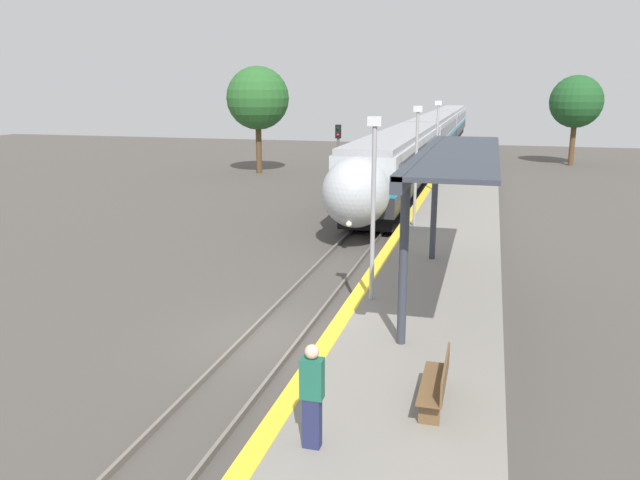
% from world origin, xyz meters
% --- Properties ---
extents(ground_plane, '(120.00, 120.00, 0.00)m').
position_xyz_m(ground_plane, '(0.00, 0.00, 0.00)').
color(ground_plane, '#4C4742').
extents(rail_left, '(0.08, 90.00, 0.15)m').
position_xyz_m(rail_left, '(-0.72, 0.00, 0.07)').
color(rail_left, slate).
rests_on(rail_left, ground_plane).
extents(rail_right, '(0.08, 90.00, 0.15)m').
position_xyz_m(rail_right, '(0.72, 0.00, 0.07)').
color(rail_right, slate).
rests_on(rail_right, ground_plane).
extents(train, '(2.91, 69.90, 3.91)m').
position_xyz_m(train, '(0.00, 43.46, 2.23)').
color(train, black).
rests_on(train, ground_plane).
extents(platform_right, '(4.07, 64.00, 0.88)m').
position_xyz_m(platform_right, '(3.73, 0.00, 0.43)').
color(platform_right, gray).
rests_on(platform_right, ground_plane).
extents(platform_bench, '(0.44, 1.78, 0.89)m').
position_xyz_m(platform_bench, '(4.57, -4.11, 1.35)').
color(platform_bench, brown).
rests_on(platform_bench, platform_right).
extents(person_waiting, '(0.36, 0.23, 1.75)m').
position_xyz_m(person_waiting, '(2.75, -5.95, 1.78)').
color(person_waiting, navy).
rests_on(person_waiting, platform_right).
extents(railway_signal, '(0.28, 0.28, 4.58)m').
position_xyz_m(railway_signal, '(-2.47, 17.21, 2.79)').
color(railway_signal, '#59595E').
rests_on(railway_signal, ground_plane).
extents(lamppost_near, '(0.36, 0.20, 4.88)m').
position_xyz_m(lamppost_near, '(2.33, 1.35, 3.69)').
color(lamppost_near, '#9E9EA3').
rests_on(lamppost_near, platform_right).
extents(lamppost_mid, '(0.36, 0.20, 4.88)m').
position_xyz_m(lamppost_mid, '(2.33, 10.83, 3.69)').
color(lamppost_mid, '#9E9EA3').
rests_on(lamppost_mid, platform_right).
extents(lamppost_far, '(0.36, 0.20, 4.88)m').
position_xyz_m(lamppost_far, '(2.33, 20.31, 3.69)').
color(lamppost_far, '#9E9EA3').
rests_on(lamppost_far, platform_right).
extents(station_canopy, '(2.02, 10.37, 3.98)m').
position_xyz_m(station_canopy, '(4.10, 2.25, 4.57)').
color(station_canopy, '#333842').
rests_on(station_canopy, platform_right).
extents(background_tree_left, '(4.71, 4.71, 8.01)m').
position_xyz_m(background_tree_left, '(-11.94, 30.51, 5.63)').
color(background_tree_left, brown).
rests_on(background_tree_left, ground_plane).
extents(background_tree_right, '(4.31, 4.31, 7.44)m').
position_xyz_m(background_tree_right, '(11.79, 42.02, 5.26)').
color(background_tree_right, brown).
rests_on(background_tree_right, ground_plane).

